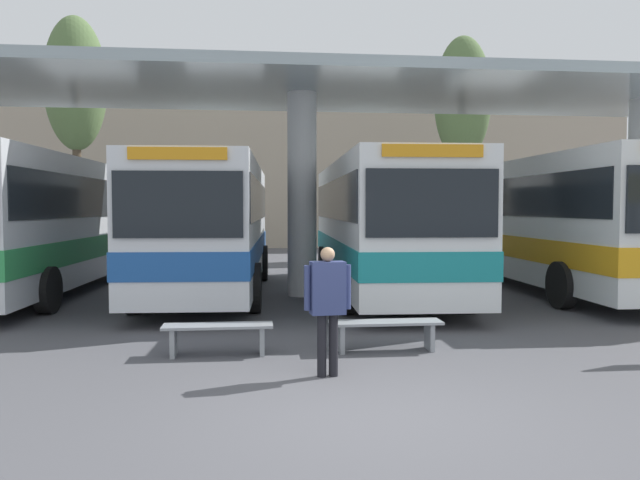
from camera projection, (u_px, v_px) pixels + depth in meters
ground_plane at (371, 415)px, 6.59m from camera, size 100.00×100.00×0.00m
townhouse_backdrop at (274, 138)px, 33.50m from camera, size 40.00×0.58×10.18m
station_canopy at (302, 108)px, 15.33m from camera, size 22.98×6.01×5.26m
transit_bus_left_bay at (42, 219)px, 15.96m from camera, size 3.20×10.74×3.41m
transit_bus_center_bay at (211, 222)px, 15.91m from camera, size 3.07×10.20×3.28m
transit_bus_right_bay at (382, 221)px, 15.96m from camera, size 3.09×10.49×3.32m
transit_bus_far_right_bay at (547, 218)px, 17.00m from camera, size 2.98×11.36×3.43m
waiting_bench_mid_platform at (218, 333)px, 9.26m from camera, size 1.63×0.44×0.46m
waiting_bench_far_platform at (386, 329)px, 9.54m from camera, size 1.73×0.44×0.46m
pedestrian_waiting at (328, 298)px, 8.06m from camera, size 0.63×0.29×1.69m
poplar_tree_behind_left at (463, 101)px, 27.37m from camera, size 2.47×2.47×9.70m
poplar_tree_behind_right at (75, 86)px, 25.05m from camera, size 2.44×2.44×9.87m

